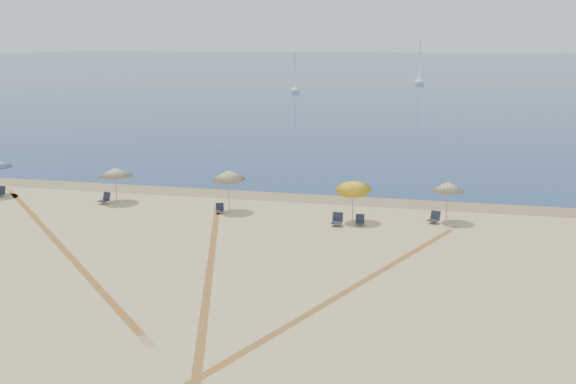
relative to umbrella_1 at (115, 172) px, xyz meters
name	(u,v)px	position (x,y,z in m)	size (l,w,h in m)	color
ground	(155,367)	(11.72, -20.26, -1.99)	(160.00, 160.00, 0.00)	tan
ocean	(413,66)	(11.72, 204.74, -1.98)	(500.00, 500.00, 0.00)	#0C2151
wet_sand	(301,197)	(11.72, 3.74, -1.98)	(500.00, 500.00, 0.00)	olive
umbrella_1	(115,172)	(0.00, 0.00, 0.00)	(2.25, 2.25, 2.33)	gray
umbrella_2	(229,175)	(7.98, -0.50, 0.28)	(2.08, 2.12, 2.65)	gray
umbrella_3	(353,185)	(15.87, -1.20, 0.16)	(2.12, 2.19, 2.69)	gray
umbrella_4	(448,186)	(21.31, 0.01, 0.10)	(1.87, 1.87, 2.43)	gray
chair_1	(0,192)	(-8.37, -0.57, -1.68)	(0.60, 0.69, 0.70)	black
chair_2	(105,199)	(-0.47, -0.71, -1.67)	(0.79, 0.86, 0.72)	black
chair_3	(220,209)	(7.62, -1.30, -1.72)	(0.66, 0.72, 0.61)	black
chair_4	(337,220)	(15.13, -2.40, -1.66)	(0.61, 0.72, 0.74)	black
chair_5	(360,220)	(16.41, -2.07, -1.71)	(0.58, 0.66, 0.62)	black
chair_6	(434,218)	(20.62, -0.65, -1.68)	(0.77, 0.83, 0.69)	black
sailboat_0	(295,79)	(-6.89, 88.28, 0.40)	(2.81, 5.46, 7.89)	white
sailboat_1	(419,71)	(16.23, 116.49, 0.92)	(2.66, 6.63, 9.61)	white
tire_tracks	(181,275)	(9.33, -12.01, -1.98)	(54.19, 44.77, 0.00)	tan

